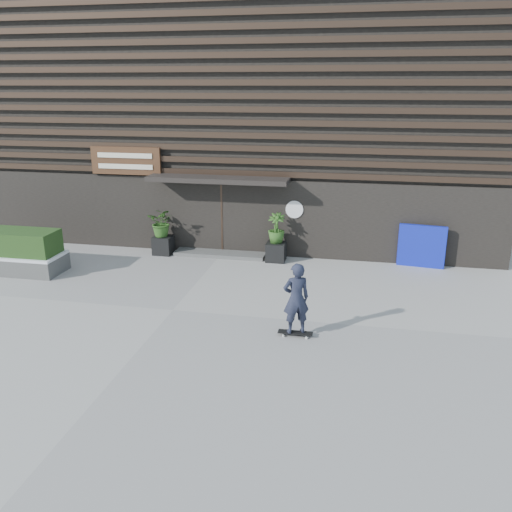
% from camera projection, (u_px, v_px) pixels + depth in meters
% --- Properties ---
extents(ground, '(80.00, 80.00, 0.00)m').
position_uv_depth(ground, '(173.00, 310.00, 13.39)').
color(ground, '#A19F99').
rests_on(ground, ground).
extents(entrance_step, '(3.00, 0.80, 0.12)m').
position_uv_depth(entrance_step, '(220.00, 254.00, 17.67)').
color(entrance_step, '#4E4E4B').
rests_on(entrance_step, ground).
extents(planter_pot_left, '(0.60, 0.60, 0.60)m').
position_uv_depth(planter_pot_left, '(163.00, 245.00, 17.76)').
color(planter_pot_left, black).
rests_on(planter_pot_left, ground).
extents(bamboo_left, '(0.86, 0.75, 0.96)m').
position_uv_depth(bamboo_left, '(162.00, 222.00, 17.52)').
color(bamboo_left, '#2D591E').
rests_on(bamboo_left, planter_pot_left).
extents(planter_pot_right, '(0.60, 0.60, 0.60)m').
position_uv_depth(planter_pot_right, '(276.00, 252.00, 17.05)').
color(planter_pot_right, black).
rests_on(planter_pot_right, ground).
extents(bamboo_right, '(0.54, 0.54, 0.96)m').
position_uv_depth(bamboo_right, '(276.00, 228.00, 16.81)').
color(bamboo_right, '#2D591E').
rests_on(bamboo_right, planter_pot_right).
extents(raised_bed, '(3.50, 1.20, 0.50)m').
position_uv_depth(raised_bed, '(7.00, 262.00, 16.18)').
color(raised_bed, '#474745').
rests_on(raised_bed, ground).
extents(snow_layer, '(3.50, 1.20, 0.08)m').
position_uv_depth(snow_layer, '(6.00, 253.00, 16.09)').
color(snow_layer, white).
rests_on(snow_layer, raised_bed).
extents(hedge, '(3.30, 1.00, 0.70)m').
position_uv_depth(hedge, '(4.00, 241.00, 15.97)').
color(hedge, '#1D3A15').
rests_on(hedge, snow_layer).
extents(blue_tarp, '(1.41, 0.30, 1.32)m').
position_uv_depth(blue_tarp, '(422.00, 246.00, 16.39)').
color(blue_tarp, '#0C17A5').
rests_on(blue_tarp, ground).
extents(building, '(18.00, 11.00, 8.00)m').
position_uv_depth(building, '(253.00, 121.00, 21.47)').
color(building, black).
rests_on(building, ground).
extents(skateboarder, '(0.78, 0.59, 1.72)m').
position_uv_depth(skateboarder, '(296.00, 299.00, 11.74)').
color(skateboarder, black).
rests_on(skateboarder, ground).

